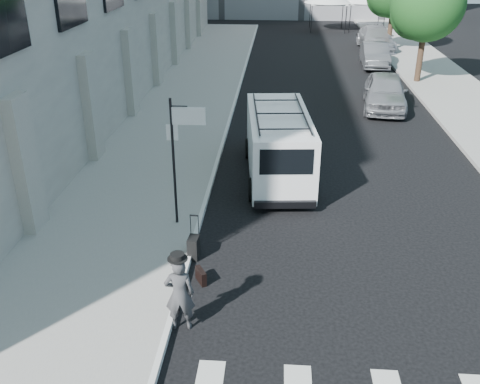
% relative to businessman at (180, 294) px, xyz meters
% --- Properties ---
extents(ground, '(120.00, 120.00, 0.00)m').
position_rel_businessman_xyz_m(ground, '(1.76, 0.97, -0.83)').
color(ground, black).
rests_on(ground, ground).
extents(sidewalk_left, '(4.50, 48.00, 0.15)m').
position_rel_businessman_xyz_m(sidewalk_left, '(-2.49, 16.97, -0.75)').
color(sidewalk_left, gray).
rests_on(sidewalk_left, ground).
extents(sidewalk_right, '(4.00, 56.00, 0.15)m').
position_rel_businessman_xyz_m(sidewalk_right, '(10.76, 20.97, -0.75)').
color(sidewalk_right, gray).
rests_on(sidewalk_right, ground).
extents(sign_pole, '(1.03, 0.07, 3.50)m').
position_rel_businessman_xyz_m(sign_pole, '(-0.61, 4.17, 1.83)').
color(sign_pole, black).
rests_on(sign_pole, sidewalk_left).
extents(tree_near, '(3.80, 3.83, 6.03)m').
position_rel_businessman_xyz_m(tree_near, '(9.26, 21.13, 3.15)').
color(tree_near, black).
rests_on(tree_near, ground).
extents(businessman, '(0.64, 0.46, 1.65)m').
position_rel_businessman_xyz_m(businessman, '(0.00, 0.00, 0.00)').
color(businessman, '#3A3A3D').
rests_on(businessman, ground).
extents(briefcase, '(0.32, 0.44, 0.34)m').
position_rel_businessman_xyz_m(briefcase, '(0.18, 1.60, -0.66)').
color(briefcase, black).
rests_on(briefcase, ground).
extents(suitcase, '(0.28, 0.42, 1.11)m').
position_rel_businessman_xyz_m(suitcase, '(-0.14, 2.64, -0.53)').
color(suitcase, black).
rests_on(suitcase, ground).
extents(cargo_van, '(2.43, 5.89, 2.18)m').
position_rel_businessman_xyz_m(cargo_van, '(1.88, 7.95, 0.31)').
color(cargo_van, white).
rests_on(cargo_van, ground).
extents(parked_car_a, '(2.47, 4.88, 1.59)m').
position_rel_businessman_xyz_m(parked_car_a, '(6.76, 16.12, -0.03)').
color(parked_car_a, gray).
rests_on(parked_car_a, ground).
extents(parked_car_b, '(1.70, 4.36, 1.42)m').
position_rel_businessman_xyz_m(parked_car_b, '(7.67, 25.14, -0.12)').
color(parked_car_b, '#4F5256').
rests_on(parked_car_b, ground).
extents(parked_car_c, '(2.27, 5.46, 1.58)m').
position_rel_businessman_xyz_m(parked_car_c, '(8.56, 30.57, -0.04)').
color(parked_car_c, '#9C9EA4').
rests_on(parked_car_c, ground).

